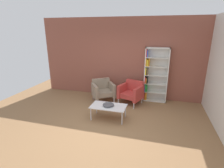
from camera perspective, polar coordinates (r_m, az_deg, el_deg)
ground_plane at (r=4.70m, az=-2.73°, el=-14.16°), size 8.32×8.32×0.00m
brick_back_panel at (r=6.46m, az=3.97°, el=8.41°), size 6.40×0.12×2.90m
bookshelf_tall at (r=6.24m, az=13.69°, el=2.77°), size 0.80×0.30×1.90m
coffee_table_low at (r=4.96m, az=-1.19°, el=-7.54°), size 1.00×0.56×0.40m
decorative_bowl at (r=4.93m, az=-1.20°, el=-6.84°), size 0.32×0.32×0.05m
armchair_corner_red at (r=6.17m, az=-3.07°, el=-1.95°), size 0.95×0.93×0.78m
armchair_spare_guest at (r=6.00m, az=6.43°, el=-2.62°), size 0.89×0.85×0.78m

